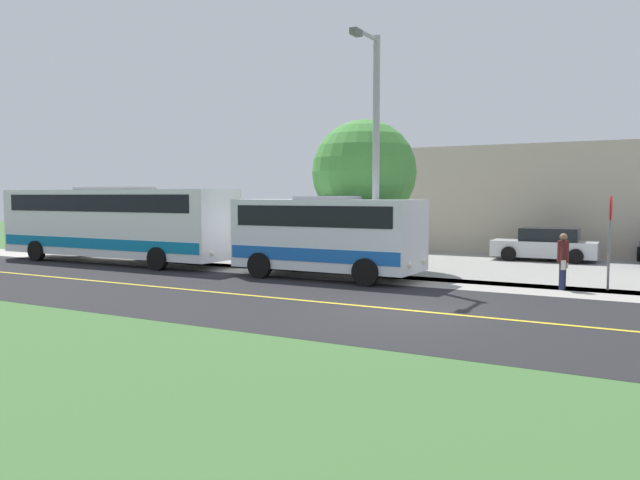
# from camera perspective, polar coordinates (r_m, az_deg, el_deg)

# --- Properties ---
(ground_plane) EXTENTS (120.00, 120.00, 0.00)m
(ground_plane) POSITION_cam_1_polar(r_m,az_deg,el_deg) (15.83, 7.85, -6.39)
(ground_plane) COLOR #3D6633
(road_surface) EXTENTS (8.00, 100.00, 0.01)m
(road_surface) POSITION_cam_1_polar(r_m,az_deg,el_deg) (15.83, 7.85, -6.38)
(road_surface) COLOR black
(road_surface) RESTS_ON ground
(sidewalk) EXTENTS (2.40, 100.00, 0.01)m
(sidewalk) POSITION_cam_1_polar(r_m,az_deg,el_deg) (20.71, 13.04, -3.98)
(sidewalk) COLOR #9E9991
(sidewalk) RESTS_ON ground
(parking_lot_surface) EXTENTS (14.00, 36.00, 0.01)m
(parking_lot_surface) POSITION_cam_1_polar(r_m,az_deg,el_deg) (27.21, 23.32, -2.31)
(parking_lot_surface) COLOR gray
(parking_lot_surface) RESTS_ON ground
(road_centre_line) EXTENTS (0.16, 100.00, 0.00)m
(road_centre_line) POSITION_cam_1_polar(r_m,az_deg,el_deg) (15.83, 7.85, -6.36)
(road_centre_line) COLOR gold
(road_centre_line) RESTS_ON ground
(shuttle_bus_front) EXTENTS (2.65, 6.64, 2.86)m
(shuttle_bus_front) POSITION_cam_1_polar(r_m,az_deg,el_deg) (21.65, 0.68, 0.64)
(shuttle_bus_front) COLOR white
(shuttle_bus_front) RESTS_ON ground
(transit_bus_rear) EXTENTS (2.70, 11.58, 3.24)m
(transit_bus_rear) POSITION_cam_1_polar(r_m,az_deg,el_deg) (28.04, -18.23, 1.63)
(transit_bus_rear) COLOR white
(transit_bus_rear) RESTS_ON ground
(pedestrian_with_bags) EXTENTS (0.72, 0.34, 1.73)m
(pedestrian_with_bags) POSITION_cam_1_polar(r_m,az_deg,el_deg) (20.40, 21.35, -1.66)
(pedestrian_with_bags) COLOR #1E2347
(pedestrian_with_bags) RESTS_ON ground
(stop_sign) EXTENTS (0.76, 0.07, 2.88)m
(stop_sign) POSITION_cam_1_polar(r_m,az_deg,el_deg) (20.71, 25.01, 1.19)
(stop_sign) COLOR slate
(stop_sign) RESTS_ON ground
(street_light_pole) EXTENTS (1.97, 0.24, 8.22)m
(street_light_pole) POSITION_cam_1_polar(r_m,az_deg,el_deg) (21.31, 5.02, 8.51)
(street_light_pole) COLOR #9E9EA3
(street_light_pole) RESTS_ON ground
(parked_car_near) EXTENTS (2.14, 4.46, 1.45)m
(parked_car_near) POSITION_cam_1_polar(r_m,az_deg,el_deg) (29.26, 19.93, -0.45)
(parked_car_near) COLOR silver
(parked_car_near) RESTS_ON ground
(tree_curbside) EXTENTS (4.02, 4.02, 5.79)m
(tree_curbside) POSITION_cam_1_polar(r_m,az_deg,el_deg) (24.20, 4.06, 6.18)
(tree_curbside) COLOR #4C3826
(tree_curbside) RESTS_ON ground
(commercial_building) EXTENTS (10.00, 21.86, 5.36)m
(commercial_building) POSITION_cam_1_polar(r_m,az_deg,el_deg) (36.05, 24.54, 3.41)
(commercial_building) COLOR #B7A893
(commercial_building) RESTS_ON ground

